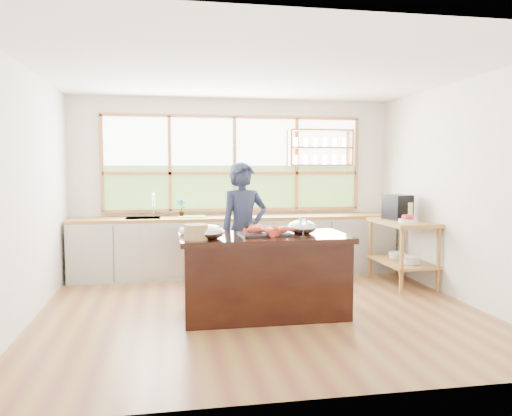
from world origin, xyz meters
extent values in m
plane|color=olive|center=(0.00, 0.00, 0.00)|extent=(5.00, 5.00, 0.00)
cube|color=white|center=(0.00, 2.25, 1.35)|extent=(5.00, 0.02, 2.70)
cube|color=white|center=(0.00, -2.25, 1.35)|extent=(5.00, 0.02, 2.70)
cube|color=white|center=(-2.50, 0.00, 1.35)|extent=(0.02, 4.50, 2.70)
cube|color=white|center=(2.50, 0.00, 1.35)|extent=(0.02, 4.50, 2.70)
cube|color=silver|center=(0.00, 0.00, 2.70)|extent=(5.00, 4.50, 0.02)
cube|color=#B6714A|center=(0.00, 2.22, 1.70)|extent=(4.05, 0.06, 1.50)
cube|color=white|center=(0.00, 2.24, 2.05)|extent=(3.98, 0.01, 0.75)
cube|color=#406024|center=(0.00, 2.24, 1.32)|extent=(3.98, 0.01, 0.70)
cube|color=#B6714A|center=(1.35, 2.11, 2.23)|extent=(1.00, 0.28, 0.03)
cube|color=#B6714A|center=(1.35, 2.11, 1.95)|extent=(1.00, 0.28, 0.03)
cube|color=#B6714A|center=(1.35, 2.11, 1.67)|extent=(1.00, 0.28, 0.03)
cube|color=#B6714A|center=(0.85, 2.11, 1.95)|extent=(0.03, 0.28, 0.55)
cube|color=#B6714A|center=(1.85, 2.11, 1.95)|extent=(0.03, 0.28, 0.55)
cube|color=#B7B6AE|center=(0.00, 1.94, 0.42)|extent=(4.90, 0.62, 0.85)
cube|color=#B1B5B8|center=(-1.10, 1.62, 0.43)|extent=(0.60, 0.01, 0.72)
cube|color=#A16E33|center=(0.00, 1.94, 0.88)|extent=(4.90, 0.62, 0.05)
cube|color=#B1B5B8|center=(-1.40, 1.94, 0.82)|extent=(0.50, 0.42, 0.16)
cube|color=#A16E33|center=(2.45, 0.40, 0.45)|extent=(0.04, 0.04, 0.90)
cube|color=#A16E33|center=(2.45, 1.40, 0.45)|extent=(0.04, 0.04, 0.90)
cube|color=#A16E33|center=(1.93, 0.40, 0.45)|extent=(0.04, 0.04, 0.90)
cube|color=#A16E33|center=(1.93, 1.40, 0.45)|extent=(0.04, 0.04, 0.90)
cube|color=#A16E33|center=(2.19, 0.90, 0.32)|extent=(0.62, 1.10, 0.03)
cube|color=#A16E33|center=(2.19, 0.90, 0.88)|extent=(0.62, 1.10, 0.05)
cylinder|color=silver|center=(2.19, 0.65, 0.39)|extent=(0.24, 0.24, 0.11)
cylinder|color=silver|center=(2.19, 1.05, 0.38)|extent=(0.24, 0.24, 0.09)
cube|color=black|center=(0.00, -0.20, 0.42)|extent=(1.77, 0.82, 0.84)
cube|color=black|center=(0.00, -0.20, 0.87)|extent=(1.85, 0.90, 0.06)
imported|color=#1D233C|center=(-0.11, 0.58, 0.85)|extent=(0.70, 0.55, 1.70)
imported|color=slate|center=(-0.84, 2.00, 1.04)|extent=(0.16, 0.12, 0.27)
cube|color=#5FBA35|center=(-0.69, 1.94, 0.91)|extent=(0.41, 0.32, 0.01)
cube|color=black|center=(2.19, 1.08, 1.08)|extent=(0.39, 0.41, 0.35)
cylinder|color=#BBBD5D|center=(2.24, 0.79, 1.03)|extent=(0.08, 0.08, 0.26)
cylinder|color=silver|center=(2.14, 0.66, 0.93)|extent=(0.26, 0.26, 0.05)
sphere|color=#B92430|center=(2.19, 0.66, 0.97)|extent=(0.07, 0.07, 0.07)
sphere|color=#B92430|center=(2.16, 0.71, 0.97)|extent=(0.07, 0.07, 0.07)
sphere|color=#B92430|center=(2.10, 0.69, 0.97)|extent=(0.07, 0.07, 0.07)
sphere|color=#B92430|center=(2.10, 0.63, 0.97)|extent=(0.07, 0.07, 0.07)
sphere|color=#B92430|center=(2.16, 0.61, 0.97)|extent=(0.07, 0.07, 0.07)
cube|color=black|center=(0.02, -0.17, 0.91)|extent=(0.58, 0.44, 0.02)
ellipsoid|color=#E24F1F|center=(-0.10, -0.22, 0.96)|extent=(0.23, 0.15, 0.08)
ellipsoid|color=#E24F1F|center=(0.10, -0.15, 0.96)|extent=(0.23, 0.14, 0.08)
ellipsoid|color=#E24F1F|center=(0.20, -0.27, 0.96)|extent=(0.21, 0.21, 0.08)
ellipsoid|color=#E24F1F|center=(-0.03, -0.05, 0.96)|extent=(0.18, 0.23, 0.08)
ellipsoid|color=#E24F1F|center=(0.04, -0.31, 0.96)|extent=(0.11, 0.22, 0.08)
ellipsoid|color=#B1B5B8|center=(-0.62, -0.37, 0.97)|extent=(0.32, 0.32, 0.16)
ellipsoid|color=#B1B5B8|center=(0.44, -0.15, 0.97)|extent=(0.33, 0.33, 0.16)
cylinder|color=white|center=(0.38, -0.42, 0.90)|extent=(0.06, 0.06, 0.01)
cylinder|color=white|center=(0.38, -0.42, 0.97)|extent=(0.01, 0.01, 0.13)
ellipsoid|color=white|center=(0.38, -0.42, 1.07)|extent=(0.08, 0.08, 0.10)
cylinder|color=#B17D57|center=(-0.76, -0.43, 0.98)|extent=(0.25, 0.25, 0.16)
cylinder|color=white|center=(-0.83, -0.10, 0.94)|extent=(0.20, 0.31, 0.08)
camera|label=1|loc=(-1.04, -5.54, 1.64)|focal=35.00mm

